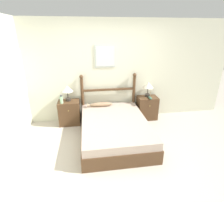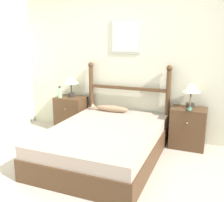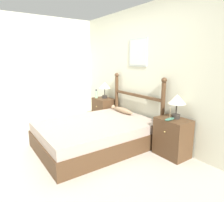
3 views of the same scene
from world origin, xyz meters
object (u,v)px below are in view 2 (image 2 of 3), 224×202
(bed, at_px, (105,143))
(nightstand_left, at_px, (71,114))
(model_boat, at_px, (190,109))
(nightstand_right, at_px, (188,128))
(bottle, at_px, (60,92))
(table_lamp_left, at_px, (71,81))
(fish_pillow, at_px, (110,108))
(table_lamp_right, at_px, (191,89))

(bed, height_order, nightstand_left, nightstand_left)
(bed, distance_m, model_boat, 1.33)
(nightstand_right, height_order, bottle, bottle)
(table_lamp_left, distance_m, fish_pillow, 0.90)
(nightstand_right, xyz_separation_m, table_lamp_left, (-2.06, 0.04, 0.60))
(fish_pillow, bearing_deg, nightstand_right, 1.62)
(table_lamp_left, xyz_separation_m, fish_pillow, (0.79, -0.08, -0.41))
(table_lamp_left, xyz_separation_m, table_lamp_right, (2.07, 0.01, 0.00))
(table_lamp_right, bearing_deg, fish_pillow, -176.19)
(nightstand_left, relative_size, model_boat, 3.02)
(bed, distance_m, bottle, 1.46)
(table_lamp_left, bearing_deg, bed, -39.77)
(bed, bearing_deg, nightstand_right, 38.56)
(nightstand_left, height_order, model_boat, model_boat)
(bed, bearing_deg, nightstand_left, 141.44)
(nightstand_left, relative_size, bottle, 2.91)
(table_lamp_left, distance_m, bottle, 0.28)
(bottle, bearing_deg, table_lamp_right, 4.21)
(fish_pillow, bearing_deg, model_boat, -3.69)
(bottle, bearing_deg, table_lamp_left, 47.18)
(bed, height_order, nightstand_right, nightstand_right)
(bed, xyz_separation_m, nightstand_right, (1.03, 0.82, 0.09))
(table_lamp_right, distance_m, fish_pillow, 1.34)
(fish_pillow, bearing_deg, table_lamp_right, 3.81)
(nightstand_right, bearing_deg, table_lamp_right, 86.02)
(nightstand_left, bearing_deg, fish_pillow, -2.61)
(table_lamp_left, bearing_deg, model_boat, -4.35)
(nightstand_right, bearing_deg, bottle, -177.05)
(table_lamp_left, bearing_deg, table_lamp_right, 0.26)
(table_lamp_left, height_order, model_boat, table_lamp_left)
(bed, relative_size, table_lamp_left, 5.11)
(nightstand_left, distance_m, bottle, 0.45)
(nightstand_right, relative_size, table_lamp_right, 1.59)
(nightstand_right, height_order, fish_pillow, nightstand_right)
(nightstand_left, bearing_deg, bed, -38.56)
(nightstand_left, bearing_deg, table_lamp_right, 1.36)
(bed, bearing_deg, fish_pillow, 107.09)
(nightstand_left, xyz_separation_m, table_lamp_left, (-0.00, 0.04, 0.60))
(nightstand_left, bearing_deg, nightstand_right, 0.00)
(nightstand_right, height_order, table_lamp_right, table_lamp_right)
(nightstand_left, relative_size, table_lamp_right, 1.59)
(nightstand_right, height_order, table_lamp_left, table_lamp_left)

